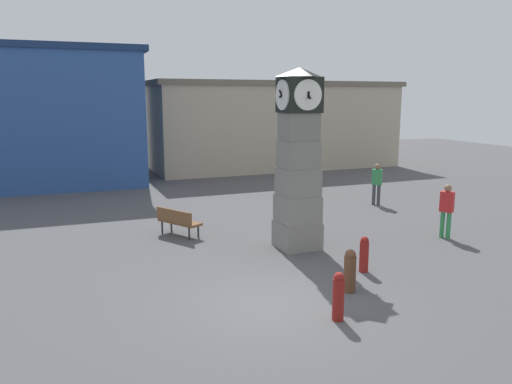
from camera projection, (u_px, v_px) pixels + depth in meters
ground_plane at (275, 304)px, 10.90m from camera, size 68.96×68.96×0.00m
clock_tower at (298, 164)px, 14.54m from camera, size 1.29×1.35×5.28m
bollard_near_tower at (338, 296)px, 10.03m from camera, size 0.24×0.24×1.02m
bollard_mid_row at (350, 270)px, 11.50m from camera, size 0.28×0.28×1.02m
bollard_far_row at (364, 254)px, 12.84m from camera, size 0.24×0.24×0.94m
bench at (178, 220)px, 16.17m from camera, size 1.25×1.65×0.90m
pedestrian_near_bench at (377, 181)px, 20.75m from camera, size 0.45×0.45×1.74m
pedestrian_by_cars at (447, 207)px, 15.84m from camera, size 0.41×0.47×1.75m
storefront_low_left at (267, 124)px, 32.97m from camera, size 15.83×8.21×5.41m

